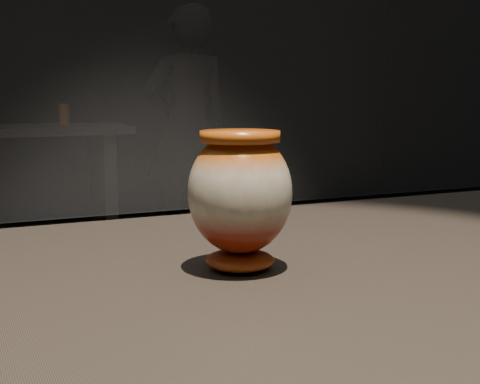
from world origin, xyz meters
The scene contains 3 objects.
main_vase centered at (0.15, 0.01, 1.00)m, with size 0.17×0.17×0.18m.
back_vase_right centered at (0.53, 3.62, 0.97)m, with size 0.07×0.07×0.14m, color #964115.
visitor centered at (1.37, 3.64, 0.85)m, with size 0.62×0.41×1.70m, color black.
Camera 1 is at (-0.19, -0.76, 1.13)m, focal length 50.00 mm.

